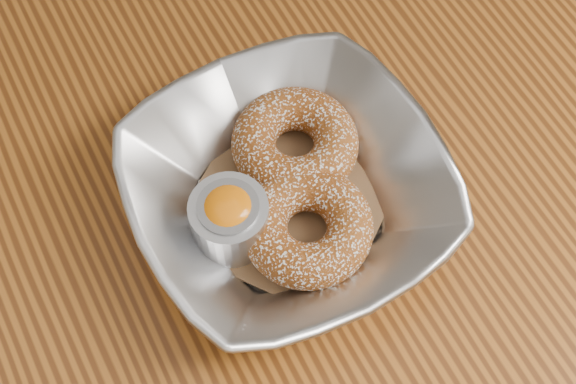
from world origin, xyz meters
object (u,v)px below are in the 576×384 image
donut_front (307,227)px  table (331,281)px  donut_back (295,143)px  ramekin (230,219)px  serving_bowl (288,192)px

donut_front → table: bearing=-14.3°
table → donut_back: 0.15m
donut_front → ramekin: 0.06m
donut_back → serving_bowl: bearing=-124.7°
serving_bowl → donut_back: serving_bowl is taller
table → donut_front: (-0.02, 0.01, 0.13)m
table → serving_bowl: (-0.02, 0.04, 0.13)m
table → serving_bowl: size_ratio=5.00×
serving_bowl → donut_back: (0.03, 0.04, -0.00)m
serving_bowl → ramekin: size_ratio=4.04×
serving_bowl → ramekin: bearing=-177.7°
serving_bowl → donut_front: bearing=-90.6°
serving_bowl → donut_back: 0.05m
table → ramekin: bearing=154.1°
serving_bowl → table: bearing=-57.9°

